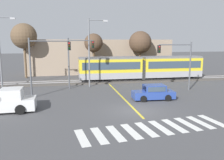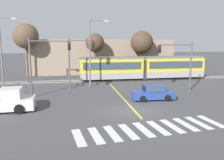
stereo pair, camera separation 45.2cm
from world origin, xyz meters
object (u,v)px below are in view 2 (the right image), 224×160
object	(u,v)px
bare_tree_west	(95,43)
bare_tree_east	(142,43)
street_lamp_west	(2,48)
traffic_light_far_left	(78,55)
bare_tree_far_west	(26,36)
traffic_light_mid_left	(44,58)
sedan_crossing	(153,93)
traffic_light_mid_right	(180,58)
pickup_truck	(3,102)
light_rail_tram	(143,67)
street_lamp_centre	(92,48)

from	to	relation	value
bare_tree_west	bare_tree_east	xyz separation A→B (m)	(8.10, 0.53, 0.08)
street_lamp_west	traffic_light_far_left	bearing A→B (deg)	-10.49
bare_tree_far_west	traffic_light_mid_left	bearing A→B (deg)	-73.70
sedan_crossing	street_lamp_west	world-z (taller)	street_lamp_west
traffic_light_mid_right	bare_tree_east	bearing A→B (deg)	92.08
pickup_truck	bare_tree_far_west	size ratio (longest dim) A/B	0.63
traffic_light_far_left	street_lamp_west	distance (m)	9.29
light_rail_tram	traffic_light_mid_left	xyz separation A→B (m)	(-13.21, -8.33, 2.13)
street_lamp_centre	light_rail_tram	bearing A→B (deg)	23.33
traffic_light_mid_left	traffic_light_mid_right	distance (m)	15.28
pickup_truck	bare_tree_west	xyz separation A→B (m)	(9.71, 18.35, 4.70)
traffic_light_far_left	traffic_light_mid_right	distance (m)	12.24
pickup_truck	traffic_light_mid_left	xyz separation A→B (m)	(3.03, 4.79, 3.34)
traffic_light_mid_left	bare_tree_east	bearing A→B (deg)	43.65
street_lamp_west	bare_tree_east	distance (m)	21.97
pickup_truck	traffic_light_far_left	size ratio (longest dim) A/B	0.87
street_lamp_west	light_rail_tram	bearing A→B (deg)	7.81
light_rail_tram	sedan_crossing	bearing A→B (deg)	-101.81
street_lamp_west	bare_tree_east	bearing A→B (deg)	22.31
traffic_light_far_left	bare_tree_far_west	distance (m)	13.07
bare_tree_west	pickup_truck	bearing A→B (deg)	-117.88
light_rail_tram	traffic_light_far_left	distance (m)	10.76
sedan_crossing	traffic_light_mid_right	distance (m)	6.57
street_lamp_centre	bare_tree_east	xyz separation A→B (m)	(9.43, 9.16, 0.66)
light_rail_tram	bare_tree_far_west	world-z (taller)	bare_tree_far_west
sedan_crossing	bare_tree_east	distance (m)	18.28
traffic_light_far_left	street_lamp_west	bearing A→B (deg)	169.51
street_lamp_west	traffic_light_mid_right	bearing A→B (deg)	-14.05
light_rail_tram	bare_tree_east	xyz separation A→B (m)	(1.57, 5.77, 3.57)
sedan_crossing	street_lamp_centre	xyz separation A→B (m)	(-5.48, 8.00, 4.26)
light_rail_tram	traffic_light_mid_left	distance (m)	15.76
light_rail_tram	traffic_light_far_left	size ratio (longest dim) A/B	2.95
sedan_crossing	traffic_light_mid_right	world-z (taller)	traffic_light_mid_right
light_rail_tram	sedan_crossing	xyz separation A→B (m)	(-2.38, -11.39, -1.35)
bare_tree_east	light_rail_tram	bearing A→B (deg)	-105.23
street_lamp_centre	bare_tree_west	world-z (taller)	street_lamp_centre
sedan_crossing	bare_tree_far_west	distance (m)	23.71
pickup_truck	street_lamp_centre	xyz separation A→B (m)	(8.38, 9.73, 4.12)
bare_tree_east	traffic_light_mid_right	bearing A→B (deg)	-87.92
street_lamp_west	bare_tree_west	distance (m)	14.51
pickup_truck	traffic_light_far_left	bearing A→B (deg)	53.37
light_rail_tram	bare_tree_east	distance (m)	6.96
street_lamp_west	street_lamp_centre	distance (m)	10.92
traffic_light_far_left	bare_tree_far_west	xyz separation A→B (m)	(-7.74, 10.24, 2.46)
sedan_crossing	street_lamp_centre	bearing A→B (deg)	124.43
sedan_crossing	traffic_light_mid_left	bearing A→B (deg)	164.23
traffic_light_mid_left	bare_tree_far_west	xyz separation A→B (m)	(-4.19, 14.32, 2.43)
sedan_crossing	street_lamp_west	bearing A→B (deg)	151.68
pickup_truck	bare_tree_west	size ratio (longest dim) A/B	0.77
traffic_light_mid_left	street_lamp_centre	size ratio (longest dim) A/B	0.72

